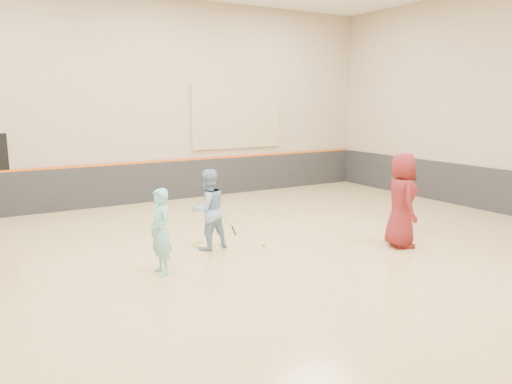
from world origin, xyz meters
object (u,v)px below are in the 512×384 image
girl (160,232)px  spare_racket (200,241)px  young_man (401,200)px  instructor (208,210)px

girl → spare_racket: girl is taller
young_man → instructor: bearing=87.0°
girl → spare_racket: 1.95m
instructor → young_man: size_ratio=0.84×
girl → spare_racket: size_ratio=2.04×
young_man → girl: bearing=104.1°
instructor → spare_racket: 0.81m
girl → spare_racket: (1.31, 1.27, -0.68)m
instructor → young_man: (3.55, -1.87, 0.16)m
spare_racket → girl: bearing=-136.0°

